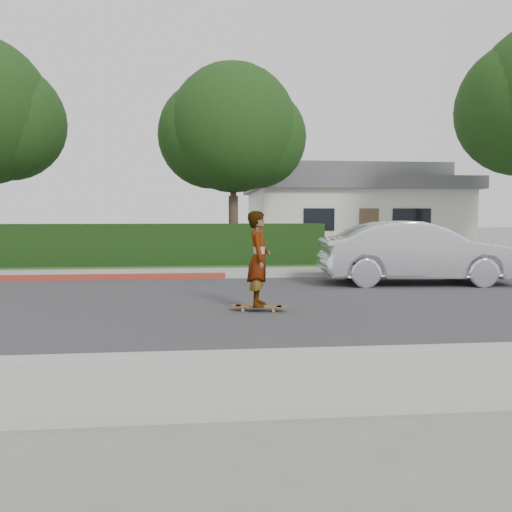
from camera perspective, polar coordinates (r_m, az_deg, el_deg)
The scene contains 14 objects.
ground at distance 10.17m, azimuth -8.35°, elevation -5.51°, with size 120.00×120.00×0.00m, color slate.
road at distance 10.17m, azimuth -8.35°, elevation -5.49°, with size 60.00×8.00×0.01m, color #2D2D30.
curb_near at distance 6.17m, azimuth -10.17°, elevation -11.57°, with size 60.00×0.20×0.15m, color #9E9E99.
sidewalk_near at distance 5.32m, azimuth -10.95°, elevation -14.43°, with size 60.00×1.60×0.12m, color gray.
curb_far at distance 14.22m, azimuth -7.58°, elevation -2.29°, with size 60.00×0.20×0.15m, color #9E9E99.
curb_red_section at distance 15.23m, azimuth -26.75°, elevation -2.28°, with size 12.00×0.21×0.15m, color maroon.
sidewalk_far at distance 15.11m, azimuth -7.46°, elevation -1.94°, with size 60.00×1.60×0.12m, color gray.
planting_strip at distance 16.70m, azimuth -7.29°, elevation -1.34°, with size 60.00×1.60×0.10m, color #2D4C1E.
hedge at distance 17.58m, azimuth -17.08°, elevation 1.08°, with size 15.00×1.00×1.50m, color black.
tree_center at distance 19.47m, azimuth -2.71°, elevation 13.88°, with size 5.66×4.84×7.44m.
house at distance 27.06m, azimuth 10.52°, elevation 5.26°, with size 10.60×8.60×4.30m.
skateboard at distance 9.33m, azimuth 0.30°, elevation -5.81°, with size 1.08×0.43×0.10m.
skateboarder at distance 9.21m, azimuth 0.31°, elevation -0.32°, with size 0.64×0.42×1.76m, color white.
car_silver at distance 13.67m, azimuth 17.83°, elevation 0.38°, with size 1.74×4.98×1.64m, color silver.
Camera 1 is at (0.49, -10.00, 1.79)m, focal length 35.00 mm.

